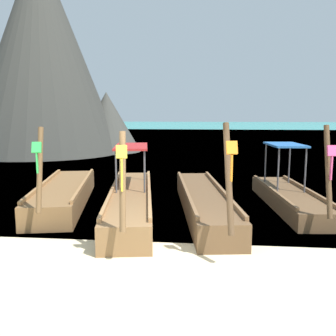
% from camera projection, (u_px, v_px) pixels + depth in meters
% --- Properties ---
extents(ground, '(120.00, 120.00, 0.00)m').
position_uv_depth(ground, '(148.00, 272.00, 6.54)').
color(ground, beige).
extents(sea_water, '(120.00, 120.00, 0.00)m').
position_uv_depth(sea_water, '(199.00, 129.00, 67.09)').
color(sea_water, teal).
rests_on(sea_water, ground).
extents(longtail_boat_green_ribbon, '(2.41, 6.12, 2.50)m').
position_uv_depth(longtail_boat_green_ribbon, '(64.00, 194.00, 11.34)').
color(longtail_boat_green_ribbon, brown).
rests_on(longtail_boat_green_ribbon, ground).
extents(longtail_boat_yellow_ribbon, '(2.15, 6.99, 2.48)m').
position_uv_depth(longtail_boat_yellow_ribbon, '(131.00, 200.00, 10.42)').
color(longtail_boat_yellow_ribbon, brown).
rests_on(longtail_boat_yellow_ribbon, ground).
extents(longtail_boat_orange_ribbon, '(1.95, 7.08, 2.64)m').
position_uv_depth(longtail_boat_orange_ribbon, '(204.00, 201.00, 10.43)').
color(longtail_boat_orange_ribbon, brown).
rests_on(longtail_boat_orange_ribbon, ground).
extents(longtail_boat_pink_ribbon, '(1.57, 5.53, 2.55)m').
position_uv_depth(longtail_boat_pink_ribbon, '(289.00, 197.00, 11.05)').
color(longtail_boat_pink_ribbon, brown).
rests_on(longtail_boat_pink_ribbon, ground).
extents(karst_rock, '(12.20, 10.88, 14.39)m').
position_uv_depth(karst_rock, '(45.00, 54.00, 25.71)').
color(karst_rock, '#383833').
rests_on(karst_rock, ground).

